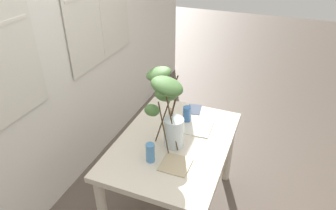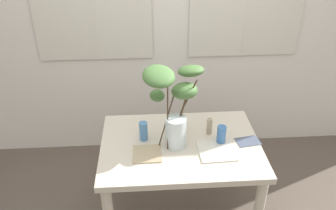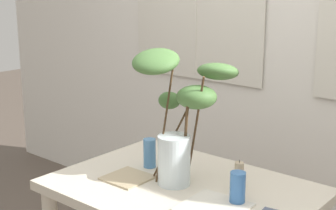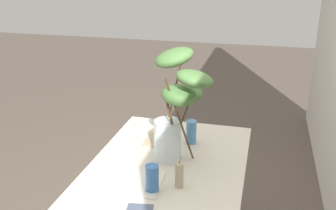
# 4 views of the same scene
# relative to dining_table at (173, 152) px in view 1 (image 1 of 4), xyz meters

# --- Properties ---
(ground) EXTENTS (14.00, 14.00, 0.00)m
(ground) POSITION_rel_dining_table_xyz_m (0.00, 0.00, -0.63)
(ground) COLOR brown
(back_wall_with_windows) EXTENTS (5.58, 0.14, 2.63)m
(back_wall_with_windows) POSITION_rel_dining_table_xyz_m (-0.00, 1.07, 0.70)
(back_wall_with_windows) COLOR silver
(back_wall_with_windows) RESTS_ON ground
(dining_table) EXTENTS (1.18, 0.85, 0.75)m
(dining_table) POSITION_rel_dining_table_xyz_m (0.00, 0.00, 0.00)
(dining_table) COLOR beige
(dining_table) RESTS_ON ground
(vase_with_branches) EXTENTS (0.49, 0.42, 0.65)m
(vase_with_branches) POSITION_rel_dining_table_xyz_m (-0.04, 0.03, 0.46)
(vase_with_branches) COLOR silver
(vase_with_branches) RESTS_ON dining_table
(drinking_glass_blue_left) EXTENTS (0.06, 0.06, 0.15)m
(drinking_glass_blue_left) POSITION_rel_dining_table_xyz_m (-0.27, 0.07, 0.19)
(drinking_glass_blue_left) COLOR #4C84BC
(drinking_glass_blue_left) RESTS_ON dining_table
(drinking_glass_blue_right) EXTENTS (0.07, 0.07, 0.14)m
(drinking_glass_blue_right) POSITION_rel_dining_table_xyz_m (0.30, -0.01, 0.18)
(drinking_glass_blue_right) COLOR #386BAD
(drinking_glass_blue_right) RESTS_ON dining_table
(plate_square_left) EXTENTS (0.20, 0.20, 0.01)m
(plate_square_left) POSITION_rel_dining_table_xyz_m (-0.25, -0.11, 0.12)
(plate_square_left) COLOR tan
(plate_square_left) RESTS_ON dining_table
(plate_square_right) EXTENTS (0.27, 0.27, 0.01)m
(plate_square_right) POSITION_rel_dining_table_xyz_m (0.25, -0.11, 0.12)
(plate_square_right) COLOR silver
(plate_square_right) RESTS_ON dining_table
(napkin_folded) EXTENTS (0.19, 0.14, 0.00)m
(napkin_folded) POSITION_rel_dining_table_xyz_m (0.51, -0.01, 0.12)
(napkin_folded) COLOR #4C566B
(napkin_folded) RESTS_ON dining_table
(pillar_candle) EXTENTS (0.04, 0.04, 0.14)m
(pillar_candle) POSITION_rel_dining_table_xyz_m (0.23, 0.11, 0.18)
(pillar_candle) COLOR tan
(pillar_candle) RESTS_ON dining_table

